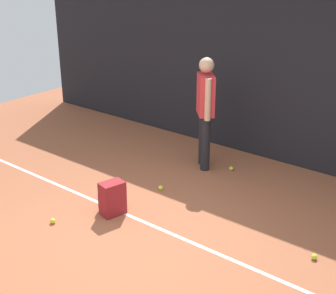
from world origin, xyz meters
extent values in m
plane|color=#9E5638|center=(0.00, 0.00, 0.00)|extent=(12.00, 12.00, 0.00)
cube|color=black|center=(0.00, 3.00, 1.44)|extent=(10.00, 0.10, 2.88)
cube|color=white|center=(0.00, 0.21, 0.00)|extent=(9.00, 0.05, 0.00)
cylinder|color=black|center=(-0.69, 2.14, 0.42)|extent=(0.14, 0.14, 0.85)
cylinder|color=black|center=(-0.52, 1.96, 0.42)|extent=(0.14, 0.14, 0.85)
cube|color=red|center=(-0.60, 2.05, 1.15)|extent=(0.43, 0.44, 0.60)
sphere|color=#D8A884|center=(-0.60, 2.05, 1.59)|extent=(0.22, 0.22, 0.22)
cylinder|color=#D8A884|center=(-0.75, 2.21, 1.14)|extent=(0.09, 0.09, 0.62)
cylinder|color=#D8A884|center=(-0.46, 1.89, 1.14)|extent=(0.09, 0.09, 0.62)
cube|color=maroon|center=(-0.67, 0.12, 0.22)|extent=(0.27, 0.34, 0.44)
cube|color=maroon|center=(-0.81, 0.16, 0.14)|extent=(0.13, 0.23, 0.20)
sphere|color=#CCE033|center=(-0.62, 1.01, 0.03)|extent=(0.07, 0.07, 0.07)
sphere|color=#CCE033|center=(-0.18, 2.18, 0.03)|extent=(0.07, 0.07, 0.07)
sphere|color=#CCE033|center=(1.73, 0.78, 0.03)|extent=(0.07, 0.07, 0.07)
sphere|color=#CCE033|center=(-1.09, -0.51, 0.03)|extent=(0.07, 0.07, 0.07)
camera|label=1|loc=(3.24, -3.67, 3.12)|focal=51.81mm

